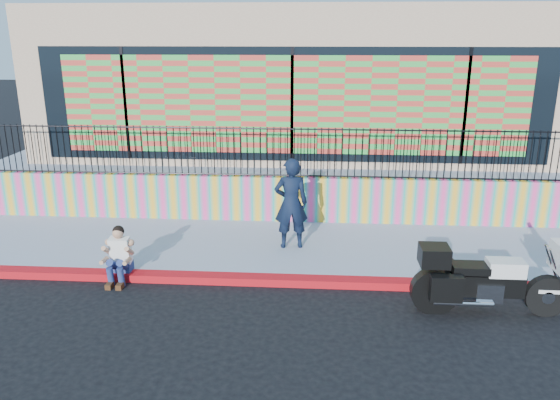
{
  "coord_description": "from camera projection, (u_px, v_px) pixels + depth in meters",
  "views": [
    {
      "loc": [
        0.65,
        -9.4,
        4.57
      ],
      "look_at": [
        -0.09,
        1.2,
        1.3
      ],
      "focal_mm": 35.0,
      "sensor_mm": 36.0,
      "label": 1
    }
  ],
  "objects": [
    {
      "name": "mural_wall",
      "position": [
        290.0,
        199.0,
        13.24
      ],
      "size": [
        16.0,
        0.2,
        1.1
      ],
      "primitive_type": "cube",
      "color": "#FF4395",
      "rests_on": "sidewalk"
    },
    {
      "name": "red_curb",
      "position": [
        280.0,
        280.0,
        10.33
      ],
      "size": [
        16.0,
        0.3,
        0.15
      ],
      "primitive_type": "cube",
      "color": "#B70D10",
      "rests_on": "ground"
    },
    {
      "name": "police_officer",
      "position": [
        291.0,
        203.0,
        11.48
      ],
      "size": [
        0.77,
        0.57,
        1.95
      ],
      "primitive_type": "imported",
      "rotation": [
        0.0,
        0.0,
        3.29
      ],
      "color": "black",
      "rests_on": "sidewalk"
    },
    {
      "name": "seated_man",
      "position": [
        118.0,
        260.0,
        10.31
      ],
      "size": [
        0.54,
        0.71,
        1.06
      ],
      "color": "navy",
      "rests_on": "ground"
    },
    {
      "name": "storefront_building",
      "position": [
        298.0,
        76.0,
        17.15
      ],
      "size": [
        14.0,
        8.06,
        4.0
      ],
      "color": "tan",
      "rests_on": "elevated_platform"
    },
    {
      "name": "police_motorcycle",
      "position": [
        489.0,
        277.0,
        9.08
      ],
      "size": [
        2.57,
        0.85,
        1.6
      ],
      "color": "black",
      "rests_on": "ground"
    },
    {
      "name": "sidewalk",
      "position": [
        286.0,
        248.0,
        11.9
      ],
      "size": [
        16.0,
        3.0,
        0.15
      ],
      "primitive_type": "cube",
      "color": "#9198AE",
      "rests_on": "ground"
    },
    {
      "name": "metal_fence",
      "position": [
        290.0,
        153.0,
        12.9
      ],
      "size": [
        15.8,
        0.04,
        1.2
      ],
      "primitive_type": null,
      "color": "black",
      "rests_on": "mural_wall"
    },
    {
      "name": "elevated_platform",
      "position": [
        298.0,
        156.0,
        18.13
      ],
      "size": [
        16.0,
        10.0,
        1.25
      ],
      "primitive_type": "cube",
      "color": "#9198AE",
      "rests_on": "ground"
    },
    {
      "name": "ground",
      "position": [
        280.0,
        284.0,
        10.35
      ],
      "size": [
        90.0,
        90.0,
        0.0
      ],
      "primitive_type": "plane",
      "color": "black",
      "rests_on": "ground"
    }
  ]
}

